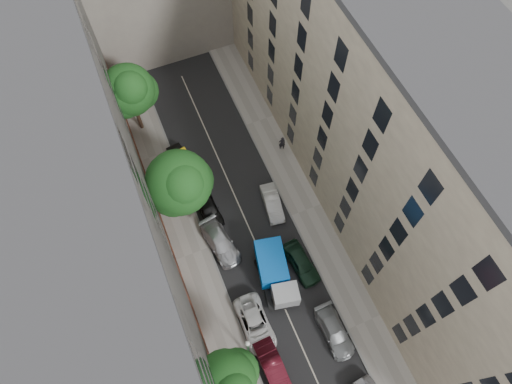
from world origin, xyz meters
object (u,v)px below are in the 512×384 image
car_left_5 (182,162)px  car_right_2 (301,263)px  tarp_truck (275,273)px  car_right_1 (334,332)px  tree_near (228,383)px  pedestrian (282,143)px  car_left_2 (255,324)px  lamp_post (248,349)px  tree_mid (181,184)px  tree_far (130,92)px  car_left_1 (273,368)px  car_left_3 (220,243)px  car_right_3 (272,203)px  car_left_4 (208,208)px

car_left_5 → car_right_2: size_ratio=0.94×
tarp_truck → car_right_1: (2.52, -6.08, -0.77)m
tree_near → pedestrian: tree_near is taller
tree_near → pedestrian: size_ratio=4.49×
tree_near → tarp_truck: bearing=46.0°
tarp_truck → pedestrian: (5.92, 11.77, -0.39)m
car_left_2 → car_right_2: car_right_2 is taller
lamp_post → car_right_1: bearing=-7.9°
tree_mid → pedestrian: tree_mid is taller
tarp_truck → tree_far: 20.77m
car_right_1 → pedestrian: 18.17m
tree_near → car_left_1: bearing=2.2°
tree_mid → lamp_post: tree_mid is taller
car_left_2 → pedestrian: pedestrian is taller
lamp_post → car_left_3: bearing=82.6°
car_right_2 → tree_near: 12.42m
tarp_truck → car_right_2: 2.62m
tarp_truck → lamp_post: lamp_post is taller
car_left_2 → car_right_3: (5.60, 9.40, -0.03)m
car_left_3 → tree_far: (-2.79, 14.90, 4.95)m
car_left_4 → tree_far: tree_far is taller
car_left_2 → car_left_4: (0.00, 11.20, 0.04)m
car_left_1 → car_left_2: 3.60m
car_right_2 → tree_far: size_ratio=0.52×
car_left_1 → car_left_3: bearing=88.7°
car_left_3 → tree_far: size_ratio=0.59×
car_left_1 → lamp_post: lamp_post is taller
car_right_1 → car_right_3: bearing=89.4°
tree_near → pedestrian: 22.85m
tarp_truck → car_left_4: tarp_truck is taller
car_left_1 → lamp_post: (-1.40, 1.57, 3.24)m
car_left_2 → tree_far: (-2.94, 22.50, 4.97)m
car_right_3 → car_right_2: bearing=-82.2°
car_right_3 → tarp_truck: bearing=-104.0°
car_left_1 → tree_near: bearing=-179.9°
car_left_3 → lamp_post: size_ratio=0.79×
car_right_1 → car_right_2: size_ratio=1.05×
car_left_5 → tree_mid: bearing=-110.6°
tree_mid → car_right_1: bearing=-63.5°
tree_far → car_left_3: bearing=-79.4°
car_left_3 → car_right_3: size_ratio=1.22×
car_left_5 → lamp_post: 19.14m
car_left_1 → lamp_post: 3.86m
car_left_3 → car_left_5: car_left_3 is taller
pedestrian → car_left_2: bearing=72.7°
tree_near → tree_mid: tree_mid is taller
car_left_2 → car_left_3: car_left_3 is taller
car_left_1 → pedestrian: (9.00, 18.45, 0.30)m
car_left_4 → car_right_3: bearing=-21.5°
car_left_1 → car_left_3: 11.20m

